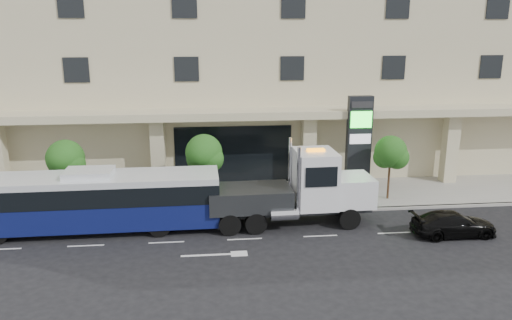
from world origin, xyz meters
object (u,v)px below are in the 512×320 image
at_px(tow_truck, 298,191).
at_px(black_sedan, 453,224).
at_px(signage_pylon, 359,144).
at_px(city_bus, 91,200).

bearing_deg(tow_truck, black_sedan, -18.82).
height_order(tow_truck, black_sedan, tow_truck).
height_order(tow_truck, signage_pylon, signage_pylon).
bearing_deg(signage_pylon, city_bus, -162.91).
bearing_deg(black_sedan, tow_truck, 72.07).
xyz_separation_m(black_sedan, signage_pylon, (-2.96, 7.44, 2.70)).
distance_m(city_bus, signage_pylon, 16.80).
distance_m(tow_truck, black_sedan, 8.29).
relative_size(black_sedan, signage_pylon, 0.70).
xyz_separation_m(city_bus, tow_truck, (11.13, -0.11, 0.18)).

